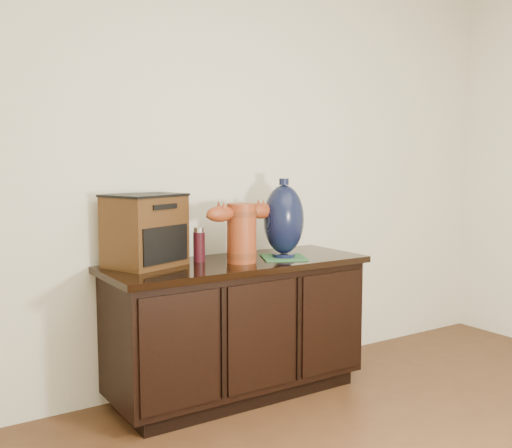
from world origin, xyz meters
TOP-DOWN VIEW (x-y plane):
  - sideboard at (0.00, 2.23)m, footprint 1.46×0.56m
  - terracotta_vessel at (0.00, 2.18)m, footprint 0.45×0.18m
  - tv_radio at (-0.47, 2.36)m, footprint 0.46×0.42m
  - green_mat at (0.27, 2.17)m, footprint 0.31×0.31m
  - lamp_base at (0.27, 2.17)m, footprint 0.30×0.30m
  - spray_can at (-0.18, 2.33)m, footprint 0.06×0.06m

SIDE VIEW (x-z plane):
  - sideboard at x=0.00m, z-range 0.01..0.76m
  - green_mat at x=0.27m, z-range 0.76..0.76m
  - spray_can at x=-0.18m, z-range 0.75..0.94m
  - terracotta_vessel at x=0.00m, z-range 0.78..1.09m
  - tv_radio at x=-0.47m, z-range 0.75..1.13m
  - lamp_base at x=0.27m, z-range 0.75..1.19m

